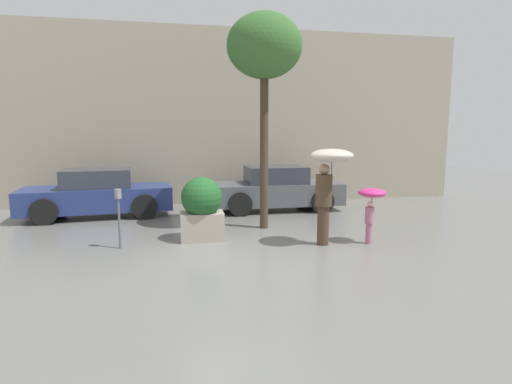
% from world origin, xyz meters
% --- Properties ---
extents(ground_plane, '(40.00, 40.00, 0.00)m').
position_xyz_m(ground_plane, '(0.00, 0.00, 0.00)').
color(ground_plane, slate).
extents(building_facade, '(18.00, 0.30, 6.00)m').
position_xyz_m(building_facade, '(0.00, 6.50, 3.00)').
color(building_facade, '#9E937F').
rests_on(building_facade, ground).
extents(planter_box, '(0.97, 0.93, 1.45)m').
position_xyz_m(planter_box, '(-0.73, 1.43, 0.76)').
color(planter_box, '#9E9384').
rests_on(planter_box, ground).
extents(person_adult, '(0.90, 0.90, 2.10)m').
position_xyz_m(person_adult, '(1.92, 0.46, 1.57)').
color(person_adult, '#473323').
rests_on(person_adult, ground).
extents(person_child, '(0.60, 0.60, 1.22)m').
position_xyz_m(person_child, '(2.92, 0.45, 0.97)').
color(person_child, '#B76684').
rests_on(person_child, ground).
extents(parked_car_near, '(4.14, 1.91, 1.40)m').
position_xyz_m(parked_car_near, '(1.80, 4.79, 0.65)').
color(parked_car_near, '#4C5156').
rests_on(parked_car_near, ground).
extents(parked_car_far, '(4.35, 2.24, 1.40)m').
position_xyz_m(parked_car_far, '(-3.61, 4.73, 0.65)').
color(parked_car_far, navy).
rests_on(parked_car_far, ground).
extents(street_tree, '(1.85, 1.85, 5.32)m').
position_xyz_m(street_tree, '(0.90, 2.33, 4.46)').
color(street_tree, '#423323').
rests_on(street_tree, ground).
extents(parking_meter, '(0.14, 0.14, 1.27)m').
position_xyz_m(parking_meter, '(-2.49, 1.03, 0.91)').
color(parking_meter, '#595B60').
rests_on(parking_meter, ground).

